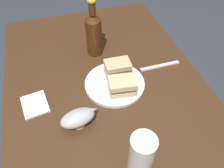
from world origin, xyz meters
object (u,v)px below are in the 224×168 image
at_px(gravy_boat, 78,118).
at_px(cider_bottle, 94,33).
at_px(pint_glass, 141,155).
at_px(sandwich_half_right, 118,68).
at_px(napkin, 35,104).
at_px(plate, 115,84).
at_px(fork, 160,66).
at_px(sandwich_half_left, 122,86).

bearing_deg(gravy_boat, cider_bottle, -21.78).
relative_size(pint_glass, gravy_boat, 1.08).
xyz_separation_m(sandwich_half_right, cider_bottle, (0.18, 0.05, 0.06)).
bearing_deg(napkin, gravy_boat, -132.31).
distance_m(plate, fork, 0.23).
bearing_deg(pint_glass, cider_bottle, 0.07).
bearing_deg(napkin, fork, -83.67).
bearing_deg(cider_bottle, sandwich_half_right, -163.33).
bearing_deg(sandwich_half_right, plate, 149.98).
height_order(pint_glass, fork, pint_glass).
bearing_deg(napkin, cider_bottle, -50.78).
relative_size(pint_glass, cider_bottle, 0.58).
height_order(sandwich_half_left, sandwich_half_right, sandwich_half_right).
height_order(plate, fork, plate).
distance_m(pint_glass, gravy_boat, 0.25).
bearing_deg(fork, cider_bottle, 144.46).
xyz_separation_m(plate, napkin, (-0.01, 0.31, -0.00)).
height_order(sandwich_half_right, fork, sandwich_half_right).
bearing_deg(fork, sandwich_half_right, -179.91).
height_order(plate, sandwich_half_right, sandwich_half_right).
relative_size(sandwich_half_right, fork, 0.58).
bearing_deg(sandwich_half_right, gravy_boat, 133.47).
xyz_separation_m(gravy_boat, napkin, (0.13, 0.14, -0.04)).
height_order(sandwich_half_right, gravy_boat, sandwich_half_right).
distance_m(sandwich_half_right, cider_bottle, 0.19).
bearing_deg(pint_glass, plate, -4.41).
relative_size(pint_glass, fork, 0.83).
xyz_separation_m(sandwich_half_left, gravy_boat, (-0.09, 0.19, -0.00)).
distance_m(sandwich_half_left, fork, 0.23).
distance_m(cider_bottle, fork, 0.32).
relative_size(sandwich_half_left, sandwich_half_right, 1.07).
distance_m(plate, sandwich_half_left, 0.06).
distance_m(gravy_boat, fork, 0.44).
distance_m(plate, sandwich_half_right, 0.06).
height_order(plate, napkin, plate).
bearing_deg(plate, pint_glass, 175.59).
distance_m(sandwich_half_right, gravy_boat, 0.27).
bearing_deg(plate, sandwich_half_left, -164.87).
distance_m(sandwich_half_left, napkin, 0.33).
bearing_deg(pint_glass, sandwich_half_right, -7.75).
xyz_separation_m(sandwich_half_left, napkin, (0.04, 0.33, -0.04)).
distance_m(sandwich_half_right, fork, 0.20).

